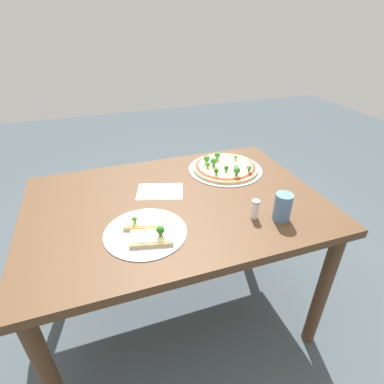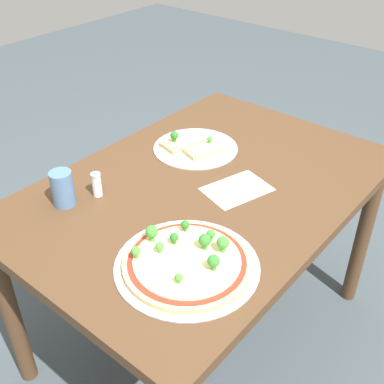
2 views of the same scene
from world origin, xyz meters
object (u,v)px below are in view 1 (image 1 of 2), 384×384
at_px(pizza_tray_slice, 147,231).
at_px(drinking_cup, 283,207).
at_px(dining_table, 176,218).
at_px(pizza_tray_whole, 225,167).
at_px(condiment_shaker, 255,209).

relative_size(pizza_tray_slice, drinking_cup, 2.75).
bearing_deg(pizza_tray_slice, dining_table, 48.29).
distance_m(dining_table, pizza_tray_whole, 0.40).
xyz_separation_m(drinking_cup, condiment_shaker, (-0.10, 0.04, -0.02)).
bearing_deg(condiment_shaker, pizza_tray_slice, 174.52).
xyz_separation_m(dining_table, pizza_tray_slice, (-0.16, -0.18, 0.10)).
xyz_separation_m(pizza_tray_whole, drinking_cup, (0.03, -0.47, 0.04)).
bearing_deg(condiment_shaker, drinking_cup, -24.06).
distance_m(pizza_tray_slice, drinking_cup, 0.53).
relative_size(pizza_tray_whole, pizza_tray_slice, 1.23).
height_order(pizza_tray_slice, condiment_shaker, condiment_shaker).
relative_size(dining_table, drinking_cup, 11.19).
xyz_separation_m(dining_table, drinking_cup, (0.36, -0.27, 0.15)).
xyz_separation_m(pizza_tray_slice, drinking_cup, (0.52, -0.08, 0.05)).
bearing_deg(drinking_cup, pizza_tray_slice, 170.90).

